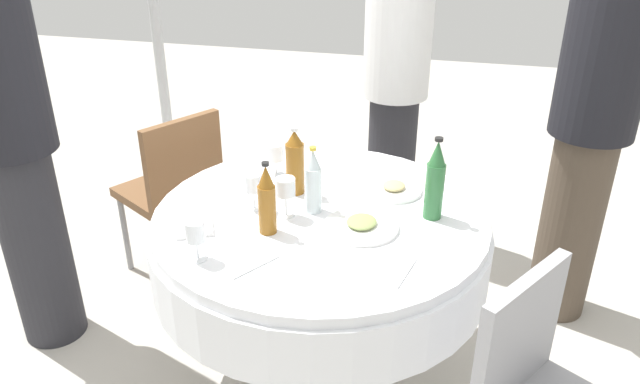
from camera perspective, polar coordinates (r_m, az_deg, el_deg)
ground_plane at (r=2.68m, az=0.00°, el=-15.88°), size 10.00×10.00×0.00m
dining_table at (r=2.32m, az=0.00°, el=-5.22°), size 1.24×1.24×0.74m
bottle_green_rear at (r=2.19m, az=10.57°, el=0.99°), size 0.07×0.07×0.31m
bottle_amber_mid at (r=2.34m, az=-2.33°, el=2.70°), size 0.07×0.07×0.27m
bottle_clear_outer at (r=2.20m, az=-0.64°, el=0.91°), size 0.06×0.06×0.25m
bottle_amber_west at (r=2.08m, az=-4.93°, el=-0.79°), size 0.06×0.06×0.26m
wine_glass_west at (r=2.17m, az=-3.20°, el=0.34°), size 0.07×0.07×0.15m
wine_glass_left at (r=1.97m, az=-11.42°, el=-3.70°), size 0.06×0.06×0.14m
wine_glass_far at (r=2.50m, az=-4.13°, el=3.59°), size 0.07×0.07×0.13m
wine_glass_right at (r=2.24m, az=-6.19°, el=0.74°), size 0.07×0.07×0.14m
plate_near at (r=2.15m, az=3.86°, el=-3.08°), size 0.26×0.26×0.04m
plate_north at (r=2.40m, az=6.83°, el=0.29°), size 0.21×0.21×0.04m
spoon_mid at (r=2.58m, az=2.07°, el=2.20°), size 0.05×0.18×0.00m
spoon_outer at (r=1.95m, az=-5.96°, el=-6.88°), size 0.16×0.11×0.00m
knife_west at (r=1.94m, az=7.92°, el=-7.32°), size 0.18×0.05×0.00m
folded_napkin at (r=2.18m, az=-11.60°, el=-3.10°), size 0.17×0.17×0.02m
person_rear at (r=3.29m, az=6.93°, el=8.85°), size 0.34×0.34×1.55m
person_mid at (r=2.67m, az=-26.51°, el=3.80°), size 0.34×0.34×1.71m
person_outer at (r=2.79m, az=23.64°, el=5.02°), size 0.34×0.34×1.68m
chair_far at (r=3.03m, az=-13.22°, el=0.72°), size 0.55×0.55×0.87m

